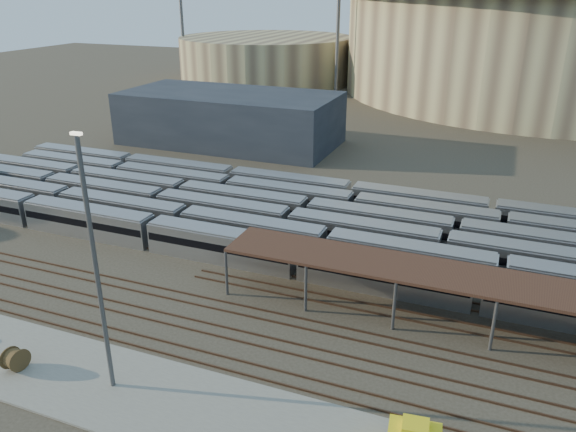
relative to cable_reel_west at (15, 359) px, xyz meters
The scene contains 13 objects.
ground 24.51m from the cable_reel_west, 41.36° to the left, with size 420.00×420.00×0.00m, color #383026.
apron 13.47m from the cable_reel_west, ahead, with size 50.00×9.00×0.20m, color gray.
subway_trains 37.74m from the cable_reel_west, 66.78° to the left, with size 118.30×23.90×3.60m.
inspection_shed 45.30m from the cable_reel_west, 26.55° to the left, with size 60.30×6.00×5.30m.
empty_tracks 21.54m from the cable_reel_west, 31.31° to the left, with size 170.00×9.62×0.18m.
stadium 162.81m from the cable_reel_west, 74.48° to the left, with size 124.00×124.00×32.50m.
secondary_arena 152.10m from the cable_reel_west, 105.89° to the left, with size 56.00×56.00×14.00m, color tan.
service_building 73.19m from the cable_reel_west, 103.15° to the left, with size 42.00×20.00×10.00m, color #1E232D.
floodlight_0 128.20m from the cable_reel_west, 95.26° to the left, with size 4.00×1.00×38.40m.
floodlight_1 152.85m from the cable_reel_west, 116.07° to the left, with size 4.00×1.00×38.40m.
floodlight_3 177.45m from the cable_reel_west, 87.28° to the left, with size 4.00×1.00×38.40m.
cable_reel_west is the anchor object (origin of this frame).
yard_light_pole 12.78m from the cable_reel_west, ahead, with size 0.81×0.36×20.44m.
Camera 1 is at (16.43, -43.15, 29.57)m, focal length 35.00 mm.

